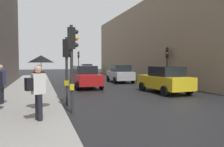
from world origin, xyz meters
name	(u,v)px	position (x,y,z in m)	size (l,w,h in m)	color
ground_plane	(176,107)	(0.00, 0.00, 0.00)	(120.00, 120.00, 0.00)	black
sidewalk_kerb	(28,94)	(-6.60, 6.00, 0.08)	(3.29, 40.00, 0.16)	gray
building_facade_right	(181,44)	(10.95, 15.39, 4.39)	(12.00, 31.60, 8.78)	gray
traffic_light_mid_street	(167,59)	(4.64, 8.33, 2.31)	(0.36, 0.45, 3.35)	#2D2D2D
traffic_light_far_median	(79,59)	(-0.48, 23.93, 2.53)	(0.25, 0.43, 3.67)	#2D2D2D
traffic_light_near_left	(72,53)	(-4.63, 0.29, 2.41)	(0.44, 0.26, 3.50)	#2D2D2D
traffic_light_near_right	(67,58)	(-4.63, 2.04, 2.21)	(0.45, 0.34, 3.21)	#2D2D2D
car_red_sedan	(86,77)	(-2.43, 8.81, 0.88)	(2.08, 4.23, 1.76)	red
car_silver_hatchback	(120,74)	(1.88, 12.63, 0.88)	(2.19, 4.29, 1.76)	#BCBCC1
car_green_estate	(86,69)	(1.84, 29.66, 0.88)	(2.10, 4.24, 1.76)	#2D6038
car_yellow_taxi	(165,80)	(2.02, 4.34, 0.88)	(2.21, 4.30, 1.76)	yellow
pedestrian_with_umbrella	(40,67)	(-5.83, 0.48, 1.84)	(1.00, 1.00, 2.14)	black
pedestrian_with_black_backpack	(37,89)	(-5.94, -1.12, 1.16)	(0.66, 0.46, 1.77)	black
pedestrian_with_grey_backpack	(0,82)	(-7.58, 2.40, 1.16)	(0.66, 0.45, 1.77)	black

